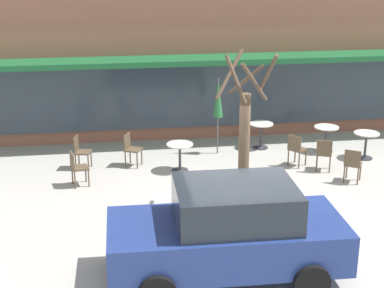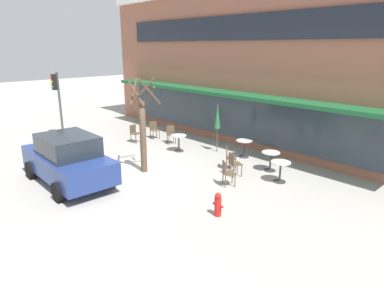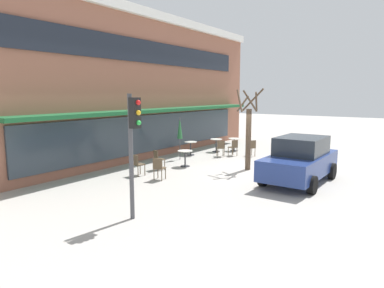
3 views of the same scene
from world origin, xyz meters
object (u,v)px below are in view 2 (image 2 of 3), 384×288
Objects in this scene: cafe_table_streetside at (179,140)px; fire_hydrant at (218,204)px; traffic_light_pole at (57,94)px; cafe_chair_0 at (229,156)px; street_tree at (143,129)px; cafe_chair_2 at (171,133)px; parked_sedan at (68,159)px; cafe_table_by_tree at (271,158)px; patio_umbrella_green_folded at (218,117)px; cafe_table_mid_patio at (244,146)px; cafe_chair_3 at (134,132)px; cafe_chair_4 at (227,171)px; cafe_chair_1 at (154,129)px; cafe_table_near_wall at (280,168)px; cafe_chair_5 at (234,163)px.

cafe_table_streetside is 1.08× the size of fire_hydrant.
cafe_chair_0 is at bearing 16.39° from traffic_light_pole.
cafe_chair_2 is at bearing 125.72° from street_tree.
street_tree is at bearing 172.54° from fire_hydrant.
parked_sedan reaches higher than cafe_chair_0.
cafe_table_by_tree is 3.33m from patio_umbrella_green_folded.
cafe_chair_3 reaches higher than cafe_table_mid_patio.
cafe_table_mid_patio is 3.34m from cafe_chair_4.
cafe_table_mid_patio is 0.18× the size of parked_sedan.
cafe_chair_4 is 3.56m from street_tree.
cafe_table_mid_patio is 5.59m from fire_hydrant.
cafe_chair_2 is (-3.87, -0.93, 0.01)m from cafe_table_mid_patio.
cafe_chair_3 is 0.24× the size of street_tree.
cafe_table_streetside is at bearing -11.92° from cafe_chair_1.
cafe_chair_1 reaches higher than cafe_table_near_wall.
cafe_table_streetside is 0.85× the size of cafe_chair_4.
patio_umbrella_green_folded reaches higher than cafe_chair_1.
street_tree reaches higher than cafe_table_by_tree.
traffic_light_pole is at bearing -145.46° from cafe_chair_2.
cafe_chair_4 is at bearing -94.26° from cafe_table_by_tree.
cafe_chair_3 and cafe_chair_4 have the same top height.
cafe_chair_4 is at bearing -18.78° from cafe_table_streetside.
traffic_light_pole reaches higher than cafe_chair_0.
cafe_table_near_wall is at bearing 26.83° from cafe_chair_5.
street_tree reaches higher than cafe_chair_2.
cafe_chair_2 is 1.85m from cafe_chair_3.
cafe_chair_4 is at bearing -20.14° from cafe_chair_2.
parked_sedan is at bearing -158.93° from fire_hydrant.
cafe_table_by_tree is 5.65m from cafe_chair_2.
street_tree is at bearing -132.32° from cafe_table_by_tree.
cafe_chair_3 is at bearing -166.42° from cafe_table_streetside.
cafe_table_near_wall is 1.00× the size of cafe_table_by_tree.
parked_sedan is 1.24× the size of traffic_light_pole.
cafe_table_near_wall is 0.85× the size of cafe_chair_1.
cafe_chair_2 is at bearing -165.39° from patio_umbrella_green_folded.
cafe_chair_1 is 0.21× the size of parked_sedan.
cafe_table_by_tree is at bearing 12.47° from cafe_chair_3.
cafe_table_streetside is 3.00m from cafe_table_mid_patio.
cafe_table_streetside is 3.13m from street_tree.
cafe_chair_4 is at bearing -6.54° from cafe_chair_3.
cafe_chair_5 is (6.38, -1.11, 0.00)m from cafe_chair_1.
street_tree is (1.08, -2.70, 1.17)m from cafe_table_streetside.
cafe_chair_2 is 6.08m from parked_sedan.
cafe_chair_4 is (5.46, -2.00, 0.00)m from cafe_chair_2.
patio_umbrella_green_folded reaches higher than parked_sedan.
cafe_table_by_tree is 0.85× the size of cafe_chair_5.
cafe_chair_1 is 6.51m from parked_sedan.
cafe_chair_0 is 1.69m from cafe_chair_4.
cafe_chair_3 is at bearing 162.09° from fire_hydrant.
cafe_chair_0 is at bearing -71.15° from cafe_table_mid_patio.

